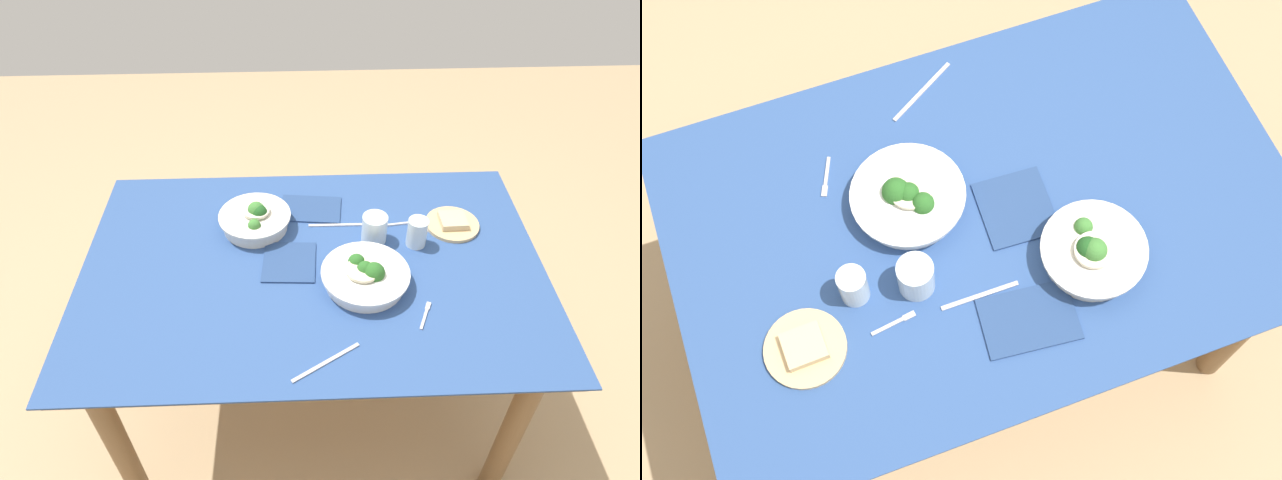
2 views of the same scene
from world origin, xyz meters
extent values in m
plane|color=tan|center=(0.00, 0.00, 0.00)|extent=(6.00, 6.00, 0.00)
cube|color=#2D4C84|center=(0.00, 0.00, 0.77)|extent=(1.44, 0.95, 0.01)
cube|color=brown|center=(0.00, 0.00, 0.75)|extent=(1.40, 0.92, 0.02)
cylinder|color=brown|center=(-0.61, -0.37, 0.37)|extent=(0.07, 0.07, 0.74)
cylinder|color=brown|center=(0.61, -0.37, 0.37)|extent=(0.07, 0.07, 0.74)
cylinder|color=brown|center=(-0.61, 0.37, 0.37)|extent=(0.07, 0.07, 0.74)
cylinder|color=brown|center=(0.61, 0.37, 0.37)|extent=(0.07, 0.07, 0.74)
cylinder|color=silver|center=(-0.19, 0.19, 0.80)|extent=(0.21, 0.21, 0.05)
cylinder|color=silver|center=(-0.19, 0.19, 0.82)|extent=(0.24, 0.24, 0.01)
sphere|color=#1E511E|center=(-0.17, 0.18, 0.84)|extent=(0.05, 0.05, 0.05)
sphere|color=#3D7A33|center=(-0.18, 0.19, 0.84)|extent=(0.06, 0.06, 0.06)
sphere|color=#3D7A33|center=(-0.18, 0.13, 0.83)|extent=(0.04, 0.04, 0.04)
cylinder|color=beige|center=(-0.18, 0.19, 0.84)|extent=(0.09, 0.09, 0.01)
cylinder|color=white|center=(0.15, -0.09, 0.79)|extent=(0.24, 0.24, 0.04)
cylinder|color=white|center=(0.15, -0.09, 0.82)|extent=(0.27, 0.27, 0.01)
sphere|color=#286023|center=(0.13, -0.05, 0.83)|extent=(0.05, 0.05, 0.05)
sphere|color=#286023|center=(0.18, -0.10, 0.83)|extent=(0.06, 0.06, 0.06)
sphere|color=#286023|center=(0.15, -0.08, 0.83)|extent=(0.05, 0.05, 0.05)
cylinder|color=beige|center=(0.14, -0.09, 0.83)|extent=(0.10, 0.10, 0.01)
cylinder|color=#D6B27A|center=(0.48, 0.17, 0.78)|extent=(0.18, 0.18, 0.01)
cube|color=#CCB284|center=(0.48, 0.17, 0.79)|extent=(0.09, 0.09, 0.02)
cylinder|color=silver|center=(0.20, 0.11, 0.82)|extent=(0.08, 0.08, 0.09)
cylinder|color=silver|center=(0.34, 0.08, 0.82)|extent=(0.07, 0.07, 0.10)
cube|color=#B7B7BC|center=(0.29, 0.18, 0.77)|extent=(0.08, 0.02, 0.00)
cube|color=#B7B7BC|center=(0.24, 0.17, 0.77)|extent=(0.03, 0.02, 0.00)
cube|color=#B7B7BC|center=(0.31, -0.23, 0.77)|extent=(0.04, 0.07, 0.00)
cube|color=#B7B7BC|center=(0.33, -0.19, 0.77)|extent=(0.02, 0.03, 0.00)
cube|color=#B7B7BC|center=(0.08, 0.18, 0.77)|extent=(0.18, 0.01, 0.00)
cube|color=#B7B7BC|center=(0.02, -0.37, 0.77)|extent=(0.19, 0.12, 0.00)
cube|color=navy|center=(0.00, 0.27, 0.77)|extent=(0.22, 0.16, 0.01)
cube|color=navy|center=(-0.07, 0.01, 0.77)|extent=(0.17, 0.19, 0.01)
camera|label=1|loc=(-0.03, -1.22, 1.99)|focal=30.88mm
camera|label=2|loc=(0.35, 0.79, 2.52)|focal=47.43mm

